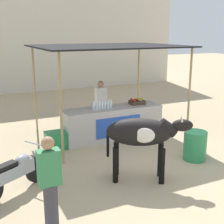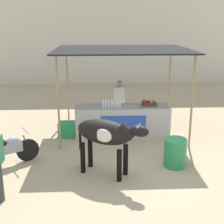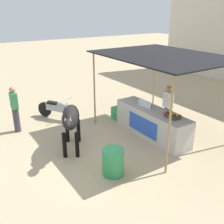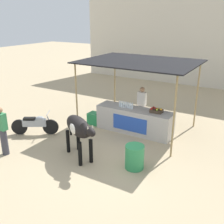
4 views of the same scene
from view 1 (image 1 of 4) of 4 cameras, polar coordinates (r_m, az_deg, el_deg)
name	(u,v)px [view 1 (image 1 of 4)]	position (r m, az deg, el deg)	size (l,w,h in m)	color
ground_plane	(152,165)	(7.71, 7.29, -9.64)	(60.00, 60.00, 0.00)	tan
building_wall_far	(40,26)	(17.28, -13.05, 15.02)	(16.00, 0.50, 6.78)	beige
stall_counter	(113,123)	(9.34, 0.09, -2.01)	(3.00, 0.82, 0.96)	#B2ADA8
stall_awning	(108,49)	(9.24, -0.73, 11.39)	(4.20, 3.20, 2.75)	black
water_bottle_row	(102,105)	(9.00, -1.78, 1.27)	(0.61, 0.07, 0.25)	silver
fruit_crate	(137,102)	(9.63, 4.60, 1.88)	(0.44, 0.32, 0.18)	#3F3326
vendor_behind_counter	(101,106)	(9.89, -2.04, 1.13)	(0.34, 0.22, 1.65)	#383842
cooler_box	(57,140)	(8.74, -10.11, -5.07)	(0.60, 0.44, 0.48)	#268C4C
water_barrel	(195,146)	(8.12, 14.92, -5.96)	(0.57, 0.57, 0.74)	#2D8C51
cow	(142,134)	(6.63, 5.55, -4.07)	(1.77, 1.20, 1.44)	black
motorcycle_parked	(15,173)	(6.57, -17.26, -10.56)	(1.58, 1.03, 0.90)	black
passerby_on_street	(50,186)	(4.98, -11.25, -13.17)	(0.34, 0.22, 1.65)	#383842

